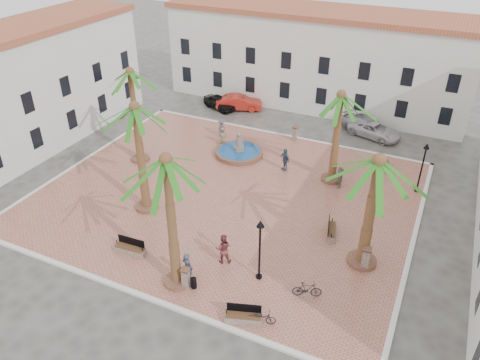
% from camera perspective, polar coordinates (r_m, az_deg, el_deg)
% --- Properties ---
extents(ground, '(120.00, 120.00, 0.00)m').
position_cam_1_polar(ground, '(34.15, -1.52, -1.92)').
color(ground, '#56544F').
rests_on(ground, ground).
extents(plaza, '(26.00, 22.00, 0.15)m').
position_cam_1_polar(plaza, '(34.11, -1.52, -1.81)').
color(plaza, '#B76C59').
rests_on(plaza, ground).
extents(kerb_n, '(26.30, 0.30, 0.16)m').
position_cam_1_polar(kerb_n, '(42.93, 5.08, 5.49)').
color(kerb_n, silver).
rests_on(kerb_n, ground).
extents(kerb_s, '(26.30, 0.30, 0.16)m').
position_cam_1_polar(kerb_s, '(26.92, -12.34, -13.44)').
color(kerb_s, silver).
rests_on(kerb_s, ground).
extents(kerb_e, '(0.30, 22.30, 0.16)m').
position_cam_1_polar(kerb_e, '(31.54, 20.30, -7.22)').
color(kerb_e, silver).
rests_on(kerb_e, ground).
extents(kerb_w, '(0.30, 22.30, 0.16)m').
position_cam_1_polar(kerb_w, '(40.86, -18.07, 2.54)').
color(kerb_w, silver).
rests_on(kerb_w, ground).
extents(building_north, '(30.40, 7.40, 9.50)m').
position_cam_1_polar(building_north, '(49.26, 9.20, 14.52)').
color(building_north, white).
rests_on(building_north, ground).
extents(building_west, '(6.40, 24.40, 10.00)m').
position_cam_1_polar(building_west, '(43.09, -25.21, 9.83)').
color(building_west, white).
rests_on(building_west, ground).
extents(fountain, '(4.00, 4.00, 2.07)m').
position_cam_1_polar(fountain, '(39.13, -0.11, 3.48)').
color(fountain, brown).
rests_on(fountain, plaza).
extents(palm_nw, '(4.82, 4.82, 7.80)m').
position_cam_1_polar(palm_nw, '(36.66, -13.16, 11.56)').
color(palm_nw, brown).
rests_on(palm_nw, plaza).
extents(palm_sw, '(5.11, 5.11, 7.90)m').
position_cam_1_polar(palm_sw, '(29.99, -12.56, 7.24)').
color(palm_sw, brown).
rests_on(palm_sw, plaza).
extents(palm_s, '(4.91, 4.91, 8.25)m').
position_cam_1_polar(palm_s, '(22.86, -8.88, 0.67)').
color(palm_s, brown).
rests_on(palm_s, plaza).
extents(palm_e, '(5.68, 5.68, 7.29)m').
position_cam_1_polar(palm_e, '(25.62, 16.32, 0.57)').
color(palm_e, brown).
rests_on(palm_e, plaza).
extents(palm_ne, '(5.11, 5.11, 7.21)m').
position_cam_1_polar(palm_ne, '(33.73, 12.10, 8.82)').
color(palm_ne, brown).
rests_on(palm_ne, plaza).
extents(bench_s, '(1.95, 0.70, 1.01)m').
position_cam_1_polar(bench_s, '(29.35, -13.23, -8.22)').
color(bench_s, gray).
rests_on(bench_s, plaza).
extents(bench_se, '(1.96, 1.14, 0.99)m').
position_cam_1_polar(bench_se, '(24.73, 0.44, -16.39)').
color(bench_se, gray).
rests_on(bench_se, plaza).
extents(bench_e, '(0.95, 1.87, 0.94)m').
position_cam_1_polar(bench_e, '(30.57, 11.06, -6.14)').
color(bench_e, gray).
rests_on(bench_e, plaza).
extents(bench_ne, '(1.15, 1.80, 0.91)m').
position_cam_1_polar(bench_ne, '(38.85, 17.40, 1.66)').
color(bench_ne, gray).
rests_on(bench_ne, plaza).
extents(lamppost_s, '(0.44, 0.44, 4.01)m').
position_cam_1_polar(lamppost_s, '(25.42, 2.45, -7.31)').
color(lamppost_s, black).
rests_on(lamppost_s, plaza).
extents(lamppost_e, '(0.42, 0.42, 3.90)m').
position_cam_1_polar(lamppost_e, '(35.51, 21.49, 2.35)').
color(lamppost_e, black).
rests_on(lamppost_e, plaza).
extents(bollard_se, '(0.53, 0.53, 1.32)m').
position_cam_1_polar(bollard_se, '(26.33, -6.64, -11.76)').
color(bollard_se, gray).
rests_on(bollard_se, plaza).
extents(bollard_n, '(0.47, 0.47, 1.30)m').
position_cam_1_polar(bollard_n, '(41.68, 6.70, 5.70)').
color(bollard_n, gray).
rests_on(bollard_n, plaza).
extents(bollard_e, '(0.58, 0.58, 1.50)m').
position_cam_1_polar(bollard_e, '(28.15, 15.08, -9.20)').
color(bollard_e, gray).
rests_on(bollard_e, plaza).
extents(litter_bin, '(0.33, 0.33, 0.65)m').
position_cam_1_polar(litter_bin, '(26.51, -5.66, -12.37)').
color(litter_bin, black).
rests_on(litter_bin, plaza).
extents(cyclist_a, '(0.78, 0.60, 1.90)m').
position_cam_1_polar(cyclist_a, '(26.55, -6.41, -10.51)').
color(cyclist_a, '#3A4156').
rests_on(cyclist_a, plaza).
extents(bicycle_a, '(1.63, 1.02, 0.81)m').
position_cam_1_polar(bicycle_a, '(24.58, 2.56, -16.40)').
color(bicycle_a, black).
rests_on(bicycle_a, plaza).
extents(cyclist_b, '(1.17, 1.07, 1.94)m').
position_cam_1_polar(cyclist_b, '(27.58, -2.07, -8.36)').
color(cyclist_b, brown).
rests_on(cyclist_b, plaza).
extents(bicycle_b, '(1.67, 1.00, 0.97)m').
position_cam_1_polar(bicycle_b, '(26.05, 8.17, -13.07)').
color(bicycle_b, black).
rests_on(bicycle_b, plaza).
extents(pedestrian_fountain_a, '(0.91, 0.82, 1.56)m').
position_cam_1_polar(pedestrian_fountain_a, '(40.63, -2.14, 5.36)').
color(pedestrian_fountain_a, '#886F5A').
rests_on(pedestrian_fountain_a, plaza).
extents(pedestrian_fountain_b, '(1.16, 1.00, 1.87)m').
position_cam_1_polar(pedestrian_fountain_b, '(36.76, 5.50, 2.53)').
color(pedestrian_fountain_b, '#3F4E66').
rests_on(pedestrian_fountain_b, plaza).
extents(pedestrian_north, '(0.68, 1.11, 1.66)m').
position_cam_1_polar(pedestrian_north, '(42.02, -2.25, 6.36)').
color(pedestrian_north, '#4E4E53').
rests_on(pedestrian_north, plaza).
extents(pedestrian_east, '(0.71, 1.56, 1.63)m').
position_cam_1_polar(pedestrian_east, '(35.29, 12.07, 0.36)').
color(pedestrian_east, slate).
rests_on(pedestrian_east, plaza).
extents(car_black, '(4.20, 2.94, 1.33)m').
position_cam_1_polar(car_black, '(48.38, -2.50, 9.42)').
color(car_black, black).
rests_on(car_black, ground).
extents(car_red, '(4.88, 3.19, 1.52)m').
position_cam_1_polar(car_red, '(48.08, -0.12, 9.43)').
color(car_red, red).
rests_on(car_red, ground).
extents(car_silver, '(5.47, 3.98, 1.47)m').
position_cam_1_polar(car_silver, '(44.56, 15.24, 6.41)').
color(car_silver, '#97969E').
rests_on(car_silver, ground).
extents(car_white, '(5.11, 3.42, 1.30)m').
position_cam_1_polar(car_white, '(44.01, 16.09, 5.84)').
color(car_white, beige).
rests_on(car_white, ground).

